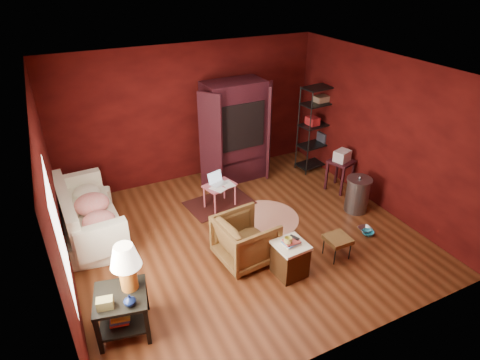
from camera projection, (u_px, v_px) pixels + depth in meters
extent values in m
cube|color=brown|center=(245.00, 236.00, 6.88)|extent=(5.50, 5.00, 0.02)
cube|color=white|center=(246.00, 71.00, 5.51)|extent=(5.50, 5.00, 0.02)
cube|color=#4D0D0B|center=(190.00, 114.00, 8.17)|extent=(5.50, 0.02, 2.80)
cube|color=#4D0D0B|center=(353.00, 259.00, 4.22)|extent=(5.50, 0.02, 2.80)
cube|color=#4D0D0B|center=(54.00, 205.00, 5.13)|extent=(0.02, 5.00, 2.80)
cube|color=#4D0D0B|center=(381.00, 133.00, 7.26)|extent=(0.02, 5.00, 2.80)
cube|color=white|center=(60.00, 234.00, 4.26)|extent=(0.02, 1.20, 1.40)
imported|color=white|center=(88.00, 216.00, 6.75)|extent=(0.85, 1.97, 0.74)
imported|color=black|center=(246.00, 238.00, 6.14)|extent=(0.84, 0.88, 0.84)
imported|color=#ABAEB2|center=(366.00, 225.00, 6.95)|extent=(0.23, 0.07, 0.23)
imported|color=#299CBF|center=(368.00, 230.00, 6.86)|extent=(0.22, 0.14, 0.21)
imported|color=#0D1841|center=(130.00, 300.00, 4.68)|extent=(0.17, 0.18, 0.14)
imported|color=#E2DD6E|center=(288.00, 240.00, 5.67)|extent=(0.13, 0.10, 0.12)
cube|color=black|center=(120.00, 296.00, 4.87)|extent=(0.74, 0.74, 0.04)
cube|color=black|center=(124.00, 319.00, 5.05)|extent=(0.69, 0.69, 0.03)
cube|color=black|center=(98.00, 336.00, 4.70)|extent=(0.06, 0.06, 0.59)
cube|color=black|center=(147.00, 326.00, 4.82)|extent=(0.06, 0.06, 0.59)
cube|color=black|center=(101.00, 301.00, 5.18)|extent=(0.06, 0.06, 0.59)
cube|color=black|center=(145.00, 293.00, 5.30)|extent=(0.06, 0.06, 0.59)
cylinder|color=#B96821|center=(128.00, 277.00, 4.88)|extent=(0.25, 0.25, 0.36)
cone|color=#F2E5C6|center=(125.00, 256.00, 4.73)|extent=(0.45, 0.45, 0.29)
cube|color=olive|center=(105.00, 303.00, 4.66)|extent=(0.21, 0.16, 0.13)
cube|color=#B4392D|center=(120.00, 317.00, 5.02)|extent=(0.29, 0.33, 0.03)
cube|color=#2D64B4|center=(120.00, 315.00, 5.00)|extent=(0.29, 0.33, 0.03)
cube|color=gold|center=(121.00, 313.00, 4.99)|extent=(0.29, 0.33, 0.03)
cube|color=white|center=(92.00, 221.00, 6.79)|extent=(0.87, 1.88, 0.39)
cube|color=white|center=(68.00, 214.00, 6.52)|extent=(0.27, 1.85, 0.78)
cube|color=white|center=(102.00, 240.00, 5.98)|extent=(0.79, 0.22, 0.53)
cube|color=white|center=(80.00, 186.00, 7.39)|extent=(0.79, 0.22, 0.53)
ellipsoid|color=#FF2427|center=(99.00, 221.00, 6.25)|extent=(0.53, 0.53, 0.27)
ellipsoid|color=#FF2427|center=(92.00, 204.00, 6.65)|extent=(0.59, 0.59, 0.31)
ellipsoid|color=white|center=(86.00, 193.00, 7.04)|extent=(0.49, 0.49, 0.25)
cube|color=#472610|center=(290.00, 260.00, 5.94)|extent=(0.45, 0.45, 0.51)
cube|color=white|center=(291.00, 245.00, 5.80)|extent=(0.48, 0.48, 0.05)
cube|color=beige|center=(291.00, 244.00, 5.78)|extent=(0.26, 0.21, 0.02)
cube|color=#5283C0|center=(291.00, 242.00, 5.77)|extent=(0.26, 0.22, 0.02)
cube|color=#DC5A52|center=(291.00, 241.00, 5.76)|extent=(0.23, 0.18, 0.02)
cube|color=black|center=(295.00, 237.00, 5.81)|extent=(0.10, 0.16, 0.02)
cube|color=black|center=(338.00, 239.00, 6.25)|extent=(0.37, 0.37, 0.07)
cube|color=black|center=(338.00, 242.00, 6.27)|extent=(0.33, 0.33, 0.02)
cylinder|color=black|center=(335.00, 257.00, 6.17)|extent=(0.02, 0.02, 0.30)
cylinder|color=black|center=(350.00, 251.00, 6.28)|extent=(0.02, 0.02, 0.30)
cylinder|color=black|center=(323.00, 246.00, 6.40)|extent=(0.02, 0.02, 0.30)
cylinder|color=black|center=(338.00, 241.00, 6.51)|extent=(0.02, 0.02, 0.30)
cylinder|color=beige|center=(265.00, 218.00, 7.33)|extent=(1.55, 1.55, 0.01)
cube|color=#471613|center=(219.00, 203.00, 7.77)|extent=(1.32, 0.96, 0.01)
cube|color=#CE5E6D|center=(219.00, 185.00, 7.45)|extent=(0.65, 0.53, 0.03)
cylinder|color=#CE5E6D|center=(215.00, 204.00, 7.32)|extent=(0.04, 0.04, 0.47)
cylinder|color=#CE5E6D|center=(235.00, 195.00, 7.61)|extent=(0.04, 0.04, 0.47)
cylinder|color=#CE5E6D|center=(204.00, 198.00, 7.53)|extent=(0.04, 0.04, 0.47)
cylinder|color=#CE5E6D|center=(224.00, 189.00, 7.82)|extent=(0.04, 0.04, 0.47)
cube|color=silver|center=(218.00, 184.00, 7.46)|extent=(0.35, 0.28, 0.02)
cube|color=silver|center=(215.00, 177.00, 7.48)|extent=(0.31, 0.14, 0.20)
cube|color=white|center=(218.00, 189.00, 7.32)|extent=(0.31, 0.34, 0.00)
cube|color=white|center=(228.00, 184.00, 7.47)|extent=(0.22, 0.30, 0.00)
cube|color=#370F17|center=(234.00, 132.00, 8.25)|extent=(1.23, 0.70, 2.10)
cube|color=black|center=(236.00, 123.00, 8.05)|extent=(1.01, 0.53, 0.94)
cube|color=#370F17|center=(211.00, 143.00, 7.74)|extent=(0.34, 0.43, 1.99)
cube|color=#370F17|center=(269.00, 131.00, 8.28)|extent=(0.32, 0.45, 1.99)
cube|color=#2D3032|center=(235.00, 128.00, 8.15)|extent=(0.70, 0.57, 0.57)
cube|color=black|center=(242.00, 132.00, 7.93)|extent=(0.55, 0.03, 0.44)
cube|color=#370F17|center=(235.00, 157.00, 8.47)|extent=(1.01, 0.58, 0.06)
cylinder|color=black|center=(309.00, 135.00, 8.37)|extent=(0.03, 0.03, 1.88)
cylinder|color=black|center=(340.00, 127.00, 8.78)|extent=(0.03, 0.03, 1.88)
cylinder|color=black|center=(298.00, 129.00, 8.65)|extent=(0.03, 0.03, 1.88)
cylinder|color=black|center=(328.00, 122.00, 9.05)|extent=(0.03, 0.03, 1.88)
cube|color=black|center=(315.00, 162.00, 9.12)|extent=(0.95, 0.49, 0.03)
cube|color=black|center=(317.00, 144.00, 8.89)|extent=(0.95, 0.49, 0.03)
cube|color=black|center=(319.00, 124.00, 8.66)|extent=(0.95, 0.49, 0.03)
cube|color=black|center=(322.00, 103.00, 8.43)|extent=(0.95, 0.49, 0.03)
cube|color=black|center=(323.00, 87.00, 8.27)|extent=(0.95, 0.49, 0.03)
cube|color=#A21B1E|center=(313.00, 121.00, 8.51)|extent=(0.23, 0.28, 0.17)
cube|color=#363643|center=(325.00, 136.00, 8.92)|extent=(0.29, 0.29, 0.21)
cube|color=#876B51|center=(322.00, 99.00, 8.39)|extent=(0.33, 0.24, 0.13)
cube|color=#370F17|center=(341.00, 162.00, 7.97)|extent=(0.55, 0.55, 0.04)
cube|color=#370F17|center=(342.00, 182.00, 7.90)|extent=(0.05, 0.05, 0.63)
cube|color=#370F17|center=(352.00, 176.00, 8.12)|extent=(0.05, 0.05, 0.63)
cube|color=#370F17|center=(327.00, 176.00, 8.12)|extent=(0.05, 0.05, 0.63)
cube|color=#370F17|center=(337.00, 170.00, 8.35)|extent=(0.05, 0.05, 0.63)
cube|color=silver|center=(342.00, 156.00, 7.91)|extent=(0.36, 0.32, 0.22)
cylinder|color=slate|center=(357.00, 196.00, 7.43)|extent=(0.52, 0.52, 0.63)
cylinder|color=slate|center=(360.00, 180.00, 7.27)|extent=(0.57, 0.57, 0.04)
sphere|color=slate|center=(360.00, 178.00, 7.25)|extent=(0.08, 0.08, 0.06)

